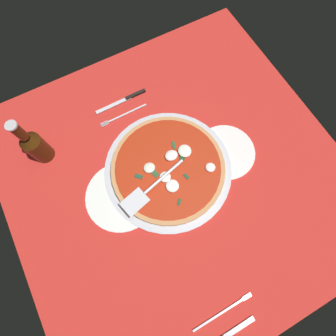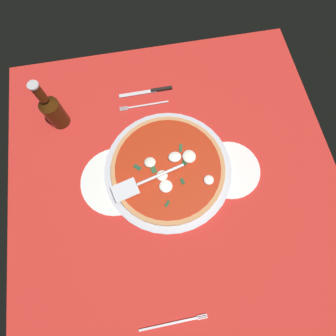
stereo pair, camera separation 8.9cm
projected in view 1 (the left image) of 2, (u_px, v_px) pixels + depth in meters
ground_plane at (176, 175)px, 91.71cm from camera, size 112.93×112.93×0.80cm
checker_pattern at (176, 174)px, 91.28cm from camera, size 112.93×112.93×0.10cm
pizza_pan at (168, 170)px, 91.10cm from camera, size 43.89×43.89×1.33cm
dinner_plate_left at (121, 196)px, 88.26cm from camera, size 23.95×23.95×1.00cm
dinner_plate_right at (225, 152)px, 93.37cm from camera, size 20.89×20.89×1.00cm
pizza at (168, 168)px, 89.50cm from camera, size 38.89×38.89×3.29cm
pizza_server at (151, 188)px, 84.59cm from camera, size 24.90×9.34×1.00cm
place_setting_near at (223, 325)px, 76.28cm from camera, size 20.44×12.67×1.40cm
place_setting_far at (125, 107)px, 99.35cm from camera, size 21.07×12.74×1.40cm
beer_bottle at (35, 145)px, 85.60cm from camera, size 6.73×6.73×22.31cm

